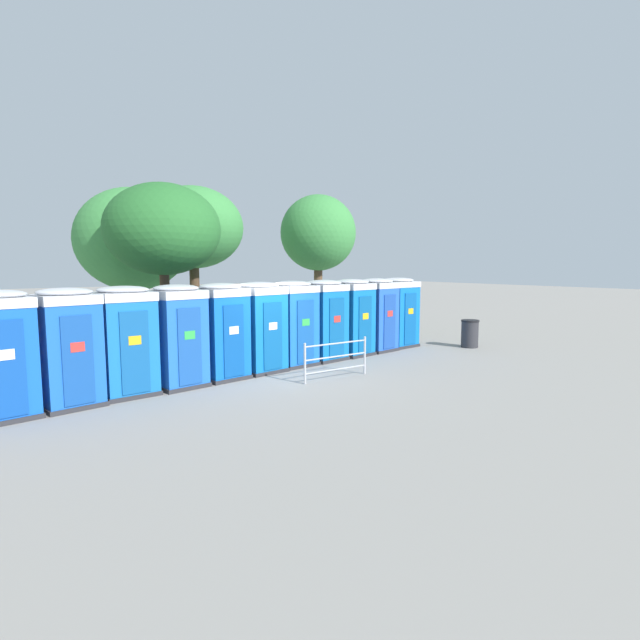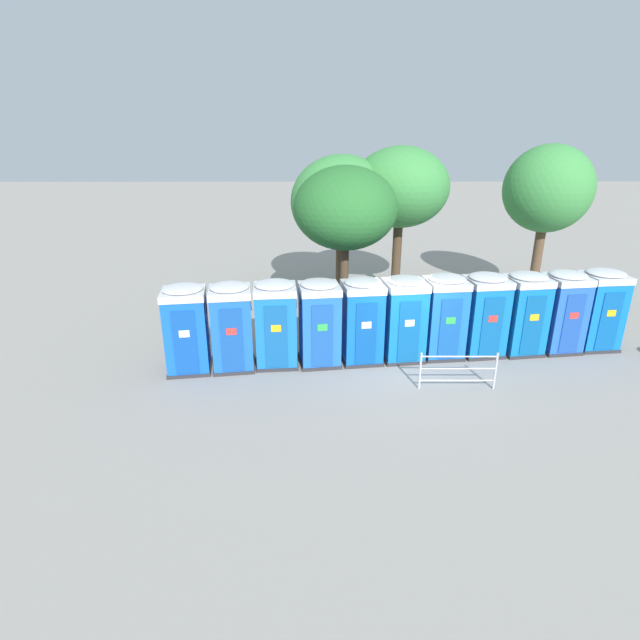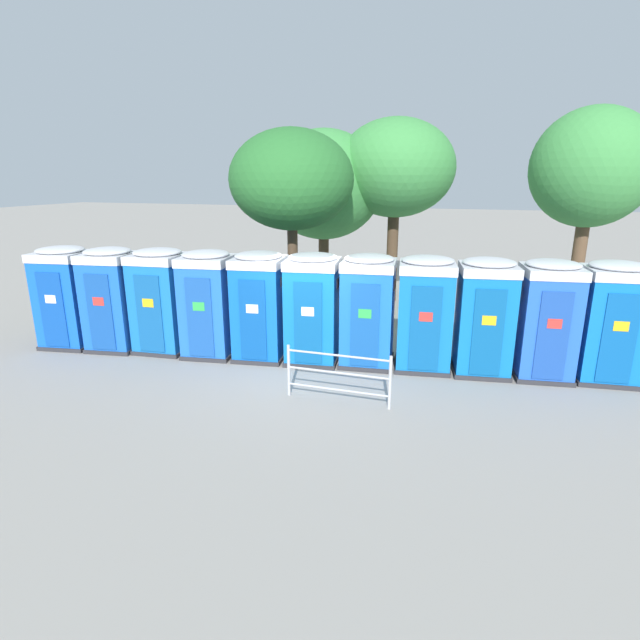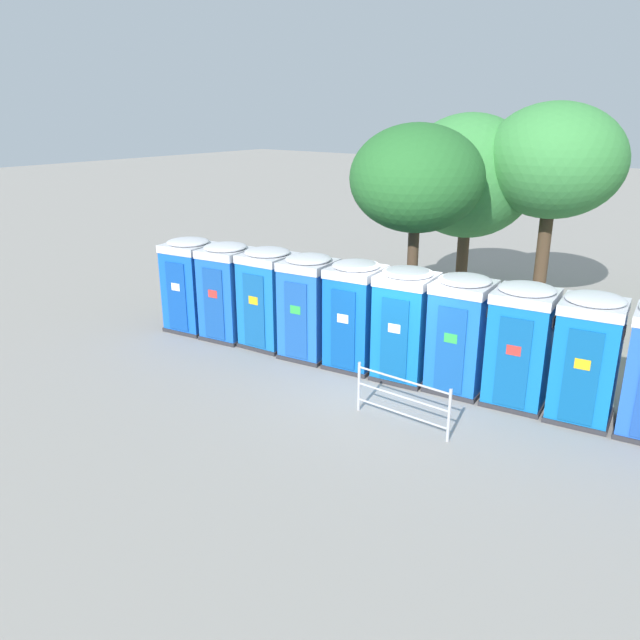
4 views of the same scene
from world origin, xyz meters
TOP-DOWN VIEW (x-y plane):
  - ground_plane at (0.00, 0.00)m, footprint 120.00×120.00m
  - portapotty_0 at (-6.32, -0.26)m, footprint 1.37×1.36m
  - portapotty_1 at (-5.07, -0.10)m, footprint 1.33×1.35m
  - portapotty_2 at (-3.83, 0.12)m, footprint 1.31×1.29m
  - portapotty_3 at (-2.56, 0.18)m, footprint 1.31×1.34m
  - portapotty_4 at (-1.31, 0.35)m, footprint 1.30×1.34m
  - portapotty_5 at (-0.06, 0.49)m, footprint 1.34×1.34m
  - portapotty_6 at (1.19, 0.69)m, footprint 1.29×1.30m
  - portapotty_7 at (2.44, 0.82)m, footprint 1.36×1.34m
  - portapotty_8 at (3.70, 0.93)m, footprint 1.33×1.35m
  - portapotty_9 at (4.96, 1.07)m, footprint 1.30×1.34m
  - portapotty_10 at (6.20, 1.27)m, footprint 1.32×1.31m
  - street_tree_0 at (-1.66, 3.55)m, footprint 3.49×3.49m
  - street_tree_1 at (6.37, 6.45)m, footprint 3.36×3.36m
  - street_tree_2 at (-1.65, 6.63)m, footprint 3.98×3.98m
  - street_tree_3 at (0.70, 6.90)m, footprint 3.85×3.85m
  - event_barrier at (1.09, -1.52)m, footprint 2.06×0.08m

SIDE VIEW (x-z plane):
  - ground_plane at x=0.00m, z-range 0.00..0.00m
  - event_barrier at x=1.09m, z-range 0.04..1.09m
  - portapotty_2 at x=-3.83m, z-range 0.01..2.55m
  - portapotty_10 at x=6.20m, z-range 0.01..2.55m
  - portapotty_7 at x=2.44m, z-range 0.01..2.55m
  - portapotty_0 at x=-6.32m, z-range 0.01..2.55m
  - portapotty_5 at x=-0.06m, z-range 0.01..2.55m
  - portapotty_6 at x=1.19m, z-range 0.01..2.55m
  - portapotty_8 at x=3.70m, z-range 0.01..2.55m
  - portapotty_1 at x=-5.07m, z-range 0.01..2.55m
  - portapotty_3 at x=-2.56m, z-range 0.01..2.55m
  - portapotty_9 at x=4.96m, z-range 0.01..2.55m
  - portapotty_4 at x=-1.31m, z-range 0.01..2.55m
  - street_tree_2 at x=-1.65m, z-range 1.03..6.74m
  - street_tree_0 at x=-1.66m, z-range 1.33..6.81m
  - street_tree_1 at x=6.37m, z-range 1.33..7.43m
  - street_tree_3 at x=0.70m, z-range 1.40..7.42m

